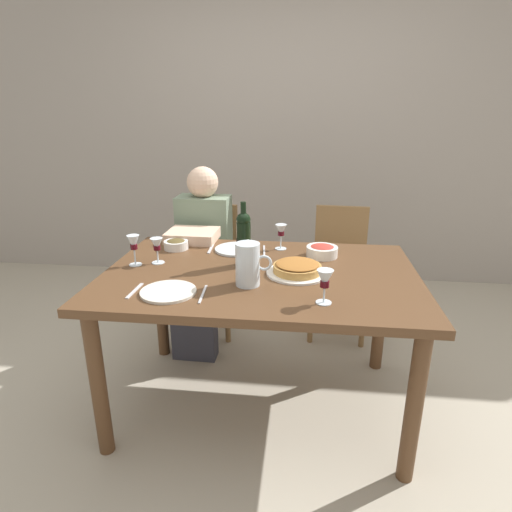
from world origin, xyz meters
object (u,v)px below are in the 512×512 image
object	(u,v)px
wine_glass_right_diner	(134,244)
olive_bowl	(176,244)
salad_bowl	(322,250)
wine_glass_spare	(157,246)
wine_glass_centre	(281,232)
water_pitcher	(248,267)
wine_glass_left_diner	(325,280)
wine_bottle	(244,239)
chair_right	(339,262)
dining_table	(260,289)
baked_tart	(297,268)
diner_left	(201,254)
chair_left	(210,259)
dinner_plate_right_setting	(168,292)
dinner_plate_left_setting	(237,249)

from	to	relation	value
wine_glass_right_diner	olive_bowl	bearing A→B (deg)	65.06
salad_bowl	wine_glass_spare	distance (m)	0.86
salad_bowl	wine_glass_centre	xyz separation A→B (m)	(-0.22, 0.10, 0.07)
water_pitcher	olive_bowl	distance (m)	0.66
wine_glass_left_diner	wine_glass_centre	distance (m)	0.71
wine_bottle	chair_right	size ratio (longest dim) A/B	0.37
dining_table	wine_glass_right_diner	world-z (taller)	wine_glass_right_diner
wine_glass_left_diner	olive_bowl	bearing A→B (deg)	142.42
baked_tart	olive_bowl	world-z (taller)	baked_tart
baked_tart	wine_glass_spare	world-z (taller)	wine_glass_spare
wine_bottle	diner_left	size ratio (longest dim) A/B	0.28
chair_left	baked_tart	bearing A→B (deg)	126.67
baked_tart	olive_bowl	xyz separation A→B (m)	(-0.68, 0.30, 0.00)
wine_bottle	salad_bowl	xyz separation A→B (m)	(0.39, 0.18, -0.10)
olive_bowl	dinner_plate_right_setting	distance (m)	0.61
wine_glass_right_diner	wine_glass_spare	distance (m)	0.11
wine_glass_spare	chair_right	bearing A→B (deg)	40.83
water_pitcher	wine_glass_left_diner	bearing A→B (deg)	-24.88
chair_left	wine_glass_left_diner	bearing A→B (deg)	123.15
wine_glass_spare	diner_left	bearing A→B (deg)	82.17
baked_tart	chair_right	bearing A→B (deg)	73.20
diner_left	dining_table	bearing A→B (deg)	126.95
salad_bowl	dinner_plate_left_setting	distance (m)	0.47
baked_tart	diner_left	distance (m)	0.91
salad_bowl	dinner_plate_left_setting	xyz separation A→B (m)	(-0.46, 0.05, -0.03)
dining_table	wine_glass_right_diner	xyz separation A→B (m)	(-0.63, 0.02, 0.20)
dinner_plate_left_setting	diner_left	distance (m)	0.46
wine_glass_spare	wine_glass_right_diner	bearing A→B (deg)	-157.82
salad_bowl	olive_bowl	distance (m)	0.81
wine_glass_spare	wine_glass_left_diner	bearing A→B (deg)	-24.78
olive_bowl	dinner_plate_right_setting	size ratio (longest dim) A/B	0.56
chair_right	dinner_plate_right_setting	bearing A→B (deg)	59.55
olive_bowl	salad_bowl	bearing A→B (deg)	-2.47
dining_table	wine_glass_centre	bearing A→B (deg)	78.04
water_pitcher	wine_glass_spare	world-z (taller)	water_pitcher
water_pitcher	olive_bowl	bearing A→B (deg)	135.44
salad_bowl	wine_glass_spare	size ratio (longest dim) A/B	1.26
wine_glass_left_diner	diner_left	xyz separation A→B (m)	(-0.74, 0.95, -0.24)
water_pitcher	chair_right	bearing A→B (deg)	65.44
wine_glass_left_diner	wine_glass_right_diner	world-z (taller)	wine_glass_right_diner
dinner_plate_left_setting	chair_right	distance (m)	0.90
wine_glass_right_diner	wine_bottle	bearing A→B (deg)	6.38
chair_right	water_pitcher	bearing A→B (deg)	69.12
wine_glass_centre	chair_right	xyz separation A→B (m)	(0.38, 0.55, -0.36)
dining_table	wine_glass_left_diner	world-z (taller)	wine_glass_left_diner
water_pitcher	chair_left	size ratio (longest dim) A/B	0.22
wine_glass_right_diner	dinner_plate_left_setting	distance (m)	0.56
wine_bottle	wine_glass_right_diner	distance (m)	0.55
dining_table	diner_left	bearing A→B (deg)	125.78
dinner_plate_left_setting	water_pitcher	bearing A→B (deg)	-75.36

